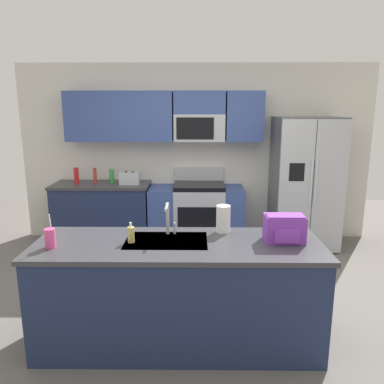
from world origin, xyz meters
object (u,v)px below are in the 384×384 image
(pepper_mill, at_px, (95,176))
(sink_faucet, at_px, (168,216))
(soap_dispenser, at_px, (131,234))
(paper_towel_roll, at_px, (223,219))
(backpack, at_px, (285,228))
(bottle_red, at_px, (76,175))
(refrigerator, at_px, (305,183))
(bottle_green, at_px, (112,176))
(drink_cup_pink, at_px, (50,238))
(range_oven, at_px, (196,214))
(toaster, at_px, (130,178))

(pepper_mill, distance_m, sink_faucet, 2.53)
(soap_dispenser, relative_size, paper_towel_roll, 0.71)
(paper_towel_roll, relative_size, backpack, 0.75)
(bottle_red, xyz_separation_m, soap_dispenser, (1.20, -2.43, -0.05))
(refrigerator, bearing_deg, bottle_green, 178.02)
(bottle_red, distance_m, drink_cup_pink, 2.62)
(range_oven, relative_size, sink_faucet, 4.82)
(pepper_mill, bearing_deg, sink_faucet, -61.32)
(drink_cup_pink, bearing_deg, soap_dispenser, 11.52)
(toaster, xyz_separation_m, sink_faucet, (0.71, -2.17, 0.08))
(toaster, distance_m, pepper_mill, 0.51)
(refrigerator, relative_size, pepper_mill, 8.11)
(paper_towel_roll, bearing_deg, bottle_green, 124.05)
(range_oven, xyz_separation_m, pepper_mill, (-1.46, -0.00, 0.57))
(pepper_mill, xyz_separation_m, soap_dispenser, (0.92, -2.41, -0.05))
(drink_cup_pink, distance_m, backpack, 1.88)
(refrigerator, relative_size, paper_towel_roll, 7.71)
(backpack, bearing_deg, bottle_red, 135.71)
(bottle_red, height_order, bottle_green, bottle_red)
(paper_towel_roll, bearing_deg, toaster, 119.68)
(bottle_green, bearing_deg, drink_cup_pink, -88.39)
(bottle_red, xyz_separation_m, backpack, (2.46, -2.40, 0.00))
(range_oven, height_order, toaster, range_oven)
(pepper_mill, relative_size, bottle_green, 1.10)
(range_oven, distance_m, drink_cup_pink, 2.84)
(refrigerator, xyz_separation_m, drink_cup_pink, (-2.69, -2.46, 0.05))
(soap_dispenser, bearing_deg, drink_cup_pink, -168.48)
(pepper_mill, distance_m, bottle_green, 0.24)
(pepper_mill, distance_m, backpack, 3.22)
(bottle_red, bearing_deg, paper_towel_roll, -47.55)
(range_oven, bearing_deg, paper_towel_roll, -83.77)
(range_oven, relative_size, toaster, 4.86)
(range_oven, relative_size, drink_cup_pink, 4.95)
(refrigerator, height_order, drink_cup_pink, refrigerator)
(sink_faucet, xyz_separation_m, soap_dispenser, (-0.29, -0.19, -0.10))
(toaster, relative_size, soap_dispenser, 1.65)
(refrigerator, bearing_deg, backpack, -109.60)
(pepper_mill, xyz_separation_m, backpack, (2.18, -2.38, 0.00))
(sink_faucet, bearing_deg, bottle_red, 123.63)
(bottle_red, xyz_separation_m, bottle_green, (0.51, 0.00, -0.01))
(bottle_red, height_order, backpack, backpack)
(toaster, relative_size, sink_faucet, 0.99)
(toaster, xyz_separation_m, bottle_green, (-0.27, 0.08, 0.01))
(range_oven, height_order, drink_cup_pink, drink_cup_pink)
(toaster, distance_m, drink_cup_pink, 2.49)
(toaster, height_order, paper_towel_roll, paper_towel_roll)
(bottle_red, bearing_deg, range_oven, -0.63)
(drink_cup_pink, xyz_separation_m, paper_towel_roll, (1.39, 0.40, 0.04))
(bottle_red, relative_size, paper_towel_roll, 0.95)
(refrigerator, height_order, toaster, refrigerator)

